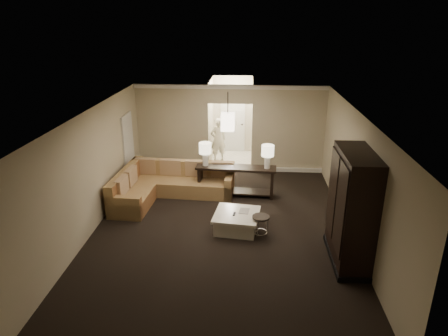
# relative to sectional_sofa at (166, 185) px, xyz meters

# --- Properties ---
(ground) EXTENTS (8.00, 8.00, 0.00)m
(ground) POSITION_rel_sectional_sofa_xyz_m (1.68, -1.75, -0.36)
(ground) COLOR black
(ground) RESTS_ON ground
(wall_back) EXTENTS (6.00, 0.04, 2.80)m
(wall_back) POSITION_rel_sectional_sofa_xyz_m (1.68, 2.25, 1.04)
(wall_back) COLOR #BEAD8F
(wall_back) RESTS_ON ground
(wall_front) EXTENTS (6.00, 0.04, 2.80)m
(wall_front) POSITION_rel_sectional_sofa_xyz_m (1.68, -5.75, 1.04)
(wall_front) COLOR #BEAD8F
(wall_front) RESTS_ON ground
(wall_left) EXTENTS (0.04, 8.00, 2.80)m
(wall_left) POSITION_rel_sectional_sofa_xyz_m (-1.32, -1.75, 1.04)
(wall_left) COLOR #BEAD8F
(wall_left) RESTS_ON ground
(wall_right) EXTENTS (0.04, 8.00, 2.80)m
(wall_right) POSITION_rel_sectional_sofa_xyz_m (4.68, -1.75, 1.04)
(wall_right) COLOR #BEAD8F
(wall_right) RESTS_ON ground
(ceiling) EXTENTS (6.00, 8.00, 0.02)m
(ceiling) POSITION_rel_sectional_sofa_xyz_m (1.68, -1.75, 2.44)
(ceiling) COLOR white
(ceiling) RESTS_ON wall_back
(crown_molding) EXTENTS (6.00, 0.10, 0.12)m
(crown_molding) POSITION_rel_sectional_sofa_xyz_m (1.68, 2.20, 2.37)
(crown_molding) COLOR silver
(crown_molding) RESTS_ON wall_back
(baseboard) EXTENTS (6.00, 0.10, 0.12)m
(baseboard) POSITION_rel_sectional_sofa_xyz_m (1.68, 2.20, -0.30)
(baseboard) COLOR silver
(baseboard) RESTS_ON ground
(side_door) EXTENTS (0.05, 0.90, 2.10)m
(side_door) POSITION_rel_sectional_sofa_xyz_m (-1.29, 1.05, 0.69)
(side_door) COLOR silver
(side_door) RESTS_ON ground
(foyer) EXTENTS (1.44, 2.02, 2.80)m
(foyer) POSITION_rel_sectional_sofa_xyz_m (1.68, 3.59, 0.94)
(foyer) COLOR white
(foyer) RESTS_ON ground
(sectional_sofa) EXTENTS (3.12, 2.44, 0.90)m
(sectional_sofa) POSITION_rel_sectional_sofa_xyz_m (0.00, 0.00, 0.00)
(sectional_sofa) COLOR brown
(sectional_sofa) RESTS_ON ground
(coffee_table) EXTENTS (1.15, 1.15, 0.43)m
(coffee_table) POSITION_rel_sectional_sofa_xyz_m (2.04, -1.70, -0.14)
(coffee_table) COLOR silver
(coffee_table) RESTS_ON ground
(console_table) EXTENTS (2.25, 0.65, 0.86)m
(console_table) POSITION_rel_sectional_sofa_xyz_m (1.95, 0.25, 0.15)
(console_table) COLOR black
(console_table) RESTS_ON ground
(armoire) EXTENTS (0.70, 1.63, 2.35)m
(armoire) POSITION_rel_sectional_sofa_xyz_m (4.37, -2.81, 0.77)
(armoire) COLOR black
(armoire) RESTS_ON ground
(drink_table) EXTENTS (0.40, 0.40, 0.49)m
(drink_table) POSITION_rel_sectional_sofa_xyz_m (2.60, -1.96, -0.00)
(drink_table) COLOR black
(drink_table) RESTS_ON ground
(table_lamp_left) EXTENTS (0.34, 0.34, 0.66)m
(table_lamp_left) POSITION_rel_sectional_sofa_xyz_m (1.09, 0.31, 0.94)
(table_lamp_left) COLOR white
(table_lamp_left) RESTS_ON console_table
(table_lamp_right) EXTENTS (0.34, 0.34, 0.66)m
(table_lamp_right) POSITION_rel_sectional_sofa_xyz_m (2.80, 0.19, 0.94)
(table_lamp_right) COLOR white
(table_lamp_right) RESTS_ON console_table
(pendant_light) EXTENTS (0.38, 0.38, 1.09)m
(pendant_light) POSITION_rel_sectional_sofa_xyz_m (1.68, 0.95, 1.60)
(pendant_light) COLOR black
(pendant_light) RESTS_ON ceiling
(person) EXTENTS (0.72, 0.62, 1.69)m
(person) POSITION_rel_sectional_sofa_xyz_m (1.23, 3.11, 0.49)
(person) COLOR beige
(person) RESTS_ON ground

